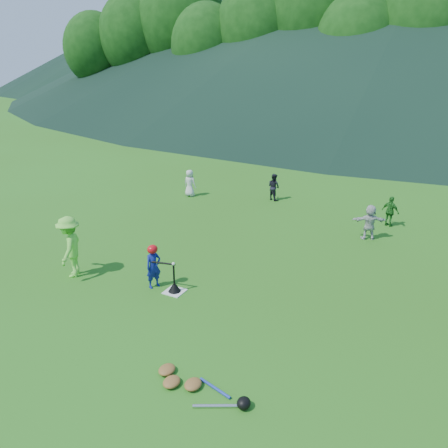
% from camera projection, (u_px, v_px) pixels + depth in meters
% --- Properties ---
extents(ground, '(120.00, 120.00, 0.00)m').
position_uv_depth(ground, '(175.00, 292.00, 10.36)').
color(ground, '#2C6216').
rests_on(ground, ground).
extents(home_plate, '(0.45, 0.45, 0.02)m').
position_uv_depth(home_plate, '(175.00, 291.00, 10.36)').
color(home_plate, silver).
rests_on(home_plate, ground).
extents(baseball, '(0.08, 0.08, 0.08)m').
position_uv_depth(baseball, '(173.00, 264.00, 10.10)').
color(baseball, white).
rests_on(baseball, batting_tee).
extents(batter_child, '(0.39, 0.46, 1.07)m').
position_uv_depth(batter_child, '(154.00, 267.00, 10.42)').
color(batter_child, navy).
rests_on(batter_child, ground).
extents(adult_coach, '(1.01, 1.18, 1.58)m').
position_uv_depth(adult_coach, '(70.00, 247.00, 10.90)').
color(adult_coach, '#72DF41').
rests_on(adult_coach, ground).
extents(fielder_a, '(0.55, 0.38, 1.08)m').
position_uv_depth(fielder_a, '(190.00, 183.00, 17.58)').
color(fielder_a, silver).
rests_on(fielder_a, ground).
extents(fielder_b, '(0.63, 0.57, 1.05)m').
position_uv_depth(fielder_b, '(274.00, 187.00, 17.10)').
color(fielder_b, black).
rests_on(fielder_b, ground).
extents(fielder_c, '(0.65, 0.46, 1.02)m').
position_uv_depth(fielder_c, '(390.00, 211.00, 14.34)').
color(fielder_c, '#216B20').
rests_on(fielder_c, ground).
extents(fielder_d, '(1.06, 0.71, 1.10)m').
position_uv_depth(fielder_d, '(370.00, 222.00, 13.28)').
color(fielder_d, beige).
rests_on(fielder_d, ground).
extents(batting_tee, '(0.30, 0.30, 0.68)m').
position_uv_depth(batting_tee, '(174.00, 287.00, 10.32)').
color(batting_tee, black).
rests_on(batting_tee, home_plate).
extents(batter_gear, '(0.73, 0.26, 0.43)m').
position_uv_depth(batter_gear, '(153.00, 250.00, 10.26)').
color(batter_gear, red).
rests_on(batter_gear, ground).
extents(equipment_pile, '(1.80, 0.68, 0.19)m').
position_uv_depth(equipment_pile, '(193.00, 385.00, 7.29)').
color(equipment_pile, olive).
rests_on(equipment_pile, ground).
extents(outfield_fence, '(70.07, 0.08, 1.33)m').
position_uv_depth(outfield_fence, '(381.00, 124.00, 33.29)').
color(outfield_fence, gray).
rests_on(outfield_fence, ground).
extents(tree_line, '(70.04, 11.40, 14.82)m').
position_uv_depth(tree_line, '(407.00, 21.00, 35.40)').
color(tree_line, '#382314').
rests_on(tree_line, ground).
extents(distant_hills, '(155.00, 140.00, 32.00)m').
position_uv_depth(distant_hills, '(398.00, 2.00, 76.19)').
color(distant_hills, black).
rests_on(distant_hills, ground).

